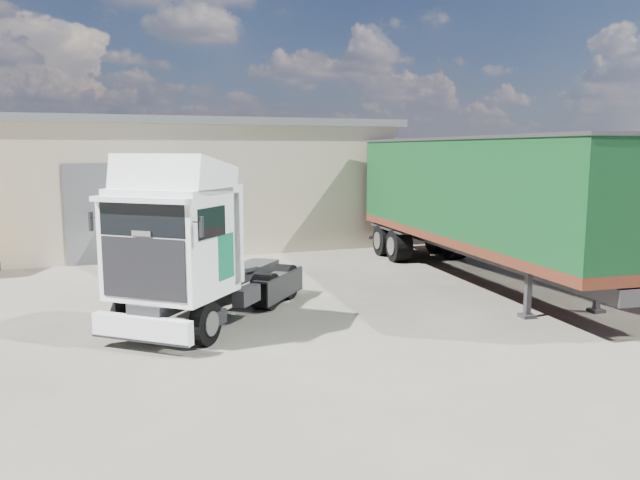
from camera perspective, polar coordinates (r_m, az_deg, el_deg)
name	(u,v)px	position (r m, az deg, el deg)	size (l,w,h in m)	color
ground	(246,331)	(14.40, -6.76, -8.29)	(120.00, 120.00, 0.00)	#2C2A24
warehouse	(16,183)	(29.57, -26.03, 4.69)	(30.60, 12.60, 5.42)	#C5B397
brick_boundary_wall	(504,225)	(24.56, 16.48, 1.31)	(0.35, 26.00, 2.50)	brown
tractor_unit	(191,255)	(14.58, -11.69, -1.39)	(5.54, 5.92, 4.01)	black
box_trailer	(479,194)	(20.00, 14.30, 4.09)	(4.16, 13.62, 4.46)	#2D2D30
panel_van	(144,242)	(22.48, -15.82, -0.21)	(2.73, 4.52, 1.73)	black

